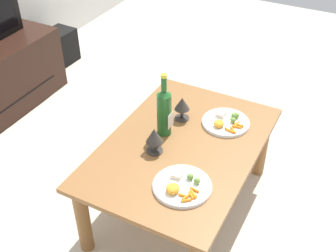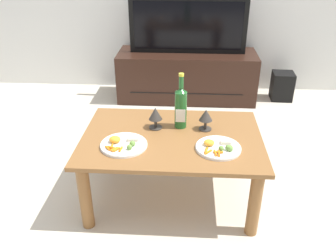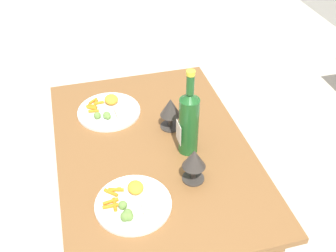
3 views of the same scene
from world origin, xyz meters
The scene contains 8 objects.
ground_plane centered at (0.00, 0.00, 0.00)m, with size 6.40×6.40×0.00m, color beige.
dining_table centered at (0.00, 0.00, 0.37)m, with size 1.06×0.73×0.44m.
floor_speaker centered at (1.05, 1.65, 0.14)m, with size 0.21×0.21×0.28m, color black.
wine_bottle centered at (0.05, 0.12, 0.58)m, with size 0.07×0.08×0.35m.
goblet_left centered at (-0.11, 0.10, 0.53)m, with size 0.08×0.08×0.14m.
goblet_right centered at (0.20, 0.10, 0.53)m, with size 0.08×0.08×0.13m.
dinner_plate_left centered at (-0.27, -0.13, 0.46)m, with size 0.27×0.27×0.05m.
dinner_plate_right centered at (0.27, -0.13, 0.46)m, with size 0.25×0.25×0.04m.
Camera 1 is at (-1.50, -0.70, 1.82)m, focal length 45.94 mm.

